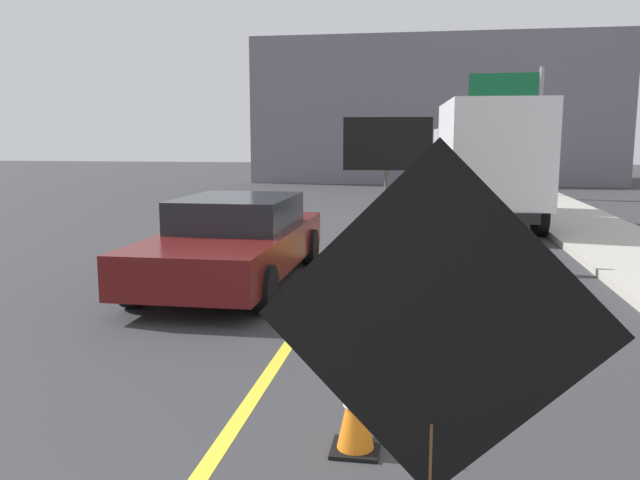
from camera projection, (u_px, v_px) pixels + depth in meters
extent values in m
cube|color=yellow|center=(281.00, 355.00, 6.94)|extent=(0.14, 36.00, 0.01)
cube|color=orange|center=(435.00, 323.00, 2.85)|extent=(1.55, 0.14, 1.56)
cube|color=black|center=(435.00, 324.00, 2.83)|extent=(1.63, 0.13, 1.63)
cube|color=black|center=(435.00, 322.00, 2.87)|extent=(0.28, 0.03, 0.52)
cube|color=orange|center=(386.00, 253.00, 11.89)|extent=(1.27, 1.90, 0.45)
cylinder|color=#4C4C4C|center=(387.00, 206.00, 11.75)|extent=(0.10, 0.10, 1.30)
cube|color=black|center=(388.00, 144.00, 11.58)|extent=(1.60, 0.23, 0.95)
sphere|color=yellow|center=(418.00, 144.00, 11.59)|extent=(0.09, 0.09, 0.09)
sphere|color=yellow|center=(401.00, 144.00, 11.61)|extent=(0.09, 0.09, 0.09)
sphere|color=yellow|center=(385.00, 144.00, 11.63)|extent=(0.09, 0.09, 0.09)
sphere|color=yellow|center=(368.00, 144.00, 11.65)|extent=(0.09, 0.09, 0.09)
sphere|color=yellow|center=(359.00, 134.00, 11.63)|extent=(0.09, 0.09, 0.09)
sphere|color=yellow|center=(359.00, 154.00, 11.69)|extent=(0.09, 0.09, 0.09)
cube|color=black|center=(482.00, 203.00, 17.51)|extent=(1.96, 7.00, 0.25)
cube|color=silver|center=(472.00, 160.00, 19.78)|extent=(2.37, 2.06, 1.90)
cube|color=silver|center=(490.00, 153.00, 16.25)|extent=(2.52, 4.82, 2.52)
cylinder|color=black|center=(436.00, 199.00, 19.95)|extent=(0.33, 0.91, 0.90)
cylinder|color=black|center=(507.00, 200.00, 19.72)|extent=(0.33, 0.91, 0.90)
cylinder|color=black|center=(448.00, 216.00, 15.61)|extent=(0.33, 0.91, 0.90)
cylinder|color=black|center=(540.00, 217.00, 15.37)|extent=(0.33, 0.91, 0.90)
cube|color=#591414|center=(234.00, 248.00, 10.35)|extent=(1.97, 5.14, 0.60)
cube|color=black|center=(238.00, 212.00, 10.52)|extent=(1.74, 2.31, 0.50)
cylinder|color=black|center=(266.00, 289.00, 8.59)|extent=(0.22, 0.66, 0.66)
cylinder|color=black|center=(133.00, 284.00, 8.89)|extent=(0.22, 0.66, 0.66)
cylinder|color=black|center=(310.00, 247.00, 11.89)|extent=(0.22, 0.66, 0.66)
cylinder|color=black|center=(213.00, 244.00, 12.20)|extent=(0.22, 0.66, 0.66)
cylinder|color=gray|center=(539.00, 133.00, 24.72)|extent=(0.18, 0.18, 5.00)
cube|color=#0F6033|center=(503.00, 90.00, 24.76)|extent=(2.60, 0.20, 1.30)
cube|color=white|center=(503.00, 90.00, 24.79)|extent=(1.82, 0.11, 0.18)
cube|color=slate|center=(434.00, 113.00, 35.63)|extent=(18.64, 8.70, 7.40)
cube|color=black|center=(355.00, 449.00, 4.83)|extent=(0.36, 0.36, 0.03)
cone|color=orange|center=(356.00, 405.00, 4.78)|extent=(0.28, 0.28, 0.67)
cylinder|color=white|center=(356.00, 400.00, 4.77)|extent=(0.19, 0.19, 0.08)
cube|color=black|center=(368.00, 339.00, 7.46)|extent=(0.36, 0.36, 0.03)
cone|color=#EA5B0C|center=(368.00, 312.00, 7.41)|extent=(0.28, 0.28, 0.62)
cylinder|color=white|center=(368.00, 309.00, 7.41)|extent=(0.19, 0.19, 0.08)
cube|color=black|center=(405.00, 288.00, 10.04)|extent=(0.36, 0.36, 0.03)
cone|color=orange|center=(405.00, 268.00, 9.99)|extent=(0.28, 0.28, 0.60)
cylinder|color=white|center=(405.00, 266.00, 9.99)|extent=(0.19, 0.19, 0.08)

